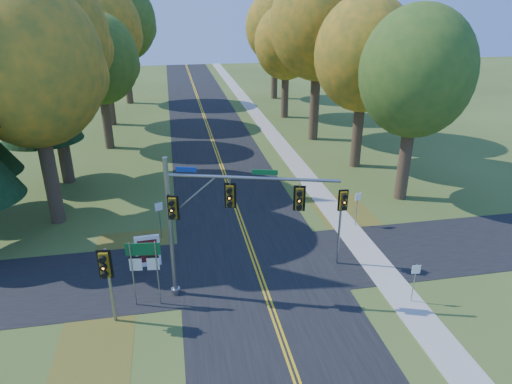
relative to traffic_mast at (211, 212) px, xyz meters
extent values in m
plane|color=#394D1B|center=(2.44, 0.29, -4.38)|extent=(160.00, 160.00, 0.00)
cube|color=black|center=(2.44, 0.29, -4.37)|extent=(8.00, 160.00, 0.02)
cube|color=black|center=(2.44, 2.29, -4.37)|extent=(60.00, 6.00, 0.02)
cube|color=gold|center=(2.34, 0.29, -4.35)|extent=(0.10, 160.00, 0.01)
cube|color=gold|center=(2.54, 0.29, -4.35)|extent=(0.10, 160.00, 0.01)
cube|color=#9E998E|center=(8.64, 0.29, -4.35)|extent=(1.60, 160.00, 0.06)
cube|color=brown|center=(-4.06, 4.29, -4.37)|extent=(4.00, 6.00, 0.00)
cube|color=brown|center=(9.24, 6.29, -4.37)|extent=(3.50, 8.00, 0.00)
cube|color=brown|center=(-5.06, -2.71, -4.37)|extent=(3.00, 5.00, 0.00)
cylinder|color=#38281C|center=(-8.76, 9.59, -1.00)|extent=(0.86, 0.86, 6.75)
ellipsoid|color=orange|center=(-8.76, 9.59, 5.17)|extent=(8.00, 8.00, 9.20)
sphere|color=orange|center=(-7.16, 10.79, 4.37)|extent=(4.80, 4.80, 4.80)
cylinder|color=#38281C|center=(13.94, 8.99, -1.34)|extent=(0.83, 0.83, 6.08)
ellipsoid|color=#49651F|center=(13.94, 8.99, 4.22)|extent=(7.20, 7.20, 8.28)
sphere|color=#49651F|center=(15.38, 10.07, 3.50)|extent=(4.32, 4.32, 4.32)
sphere|color=#49651F|center=(12.68, 8.27, 4.94)|extent=(3.96, 3.96, 3.96)
cylinder|color=#38281C|center=(-9.36, 16.49, -0.66)|extent=(0.89, 0.89, 7.42)
ellipsoid|color=orange|center=(-9.36, 16.49, 6.06)|extent=(8.60, 8.60, 9.89)
sphere|color=orange|center=(-7.64, 17.78, 5.20)|extent=(5.16, 5.16, 5.16)
sphere|color=orange|center=(-10.87, 15.63, 6.92)|extent=(4.73, 4.73, 4.73)
cylinder|color=#38281C|center=(13.34, 15.79, -1.23)|extent=(0.84, 0.84, 6.30)
ellipsoid|color=orange|center=(13.34, 15.79, 4.58)|extent=(7.60, 7.60, 8.74)
sphere|color=orange|center=(14.86, 16.93, 3.82)|extent=(4.56, 4.56, 4.56)
sphere|color=orange|center=(12.01, 15.03, 5.34)|extent=(4.18, 4.18, 4.18)
cylinder|color=#38281C|center=(-7.16, 24.69, -1.56)|extent=(0.81, 0.81, 5.62)
ellipsoid|color=#49651F|center=(-7.16, 24.69, 3.63)|extent=(6.80, 6.80, 7.82)
sphere|color=#49651F|center=(-5.80, 25.71, 2.95)|extent=(4.08, 4.08, 4.08)
sphere|color=#49651F|center=(-8.35, 24.01, 4.31)|extent=(3.74, 3.74, 3.74)
cylinder|color=#38281C|center=(12.24, 23.89, -0.55)|extent=(0.90, 0.90, 7.65)
ellipsoid|color=orange|center=(12.24, 23.89, 6.35)|extent=(8.80, 8.80, 10.12)
sphere|color=orange|center=(14.00, 25.21, 5.47)|extent=(5.28, 5.28, 5.28)
sphere|color=orange|center=(10.70, 23.01, 7.23)|extent=(4.84, 4.84, 4.84)
cylinder|color=#38281C|center=(-7.76, 33.39, -0.89)|extent=(0.87, 0.87, 6.98)
ellipsoid|color=orange|center=(-7.76, 33.39, 5.47)|extent=(8.20, 8.20, 9.43)
sphere|color=orange|center=(-6.12, 34.62, 4.65)|extent=(4.92, 4.92, 4.92)
sphere|color=orange|center=(-9.20, 32.57, 6.29)|extent=(4.51, 4.51, 4.51)
cylinder|color=#38281C|center=(11.64, 33.09, -1.45)|extent=(0.82, 0.82, 5.85)
ellipsoid|color=orange|center=(11.64, 33.09, 3.92)|extent=(7.00, 7.00, 8.05)
sphere|color=orange|center=(13.04, 34.14, 3.22)|extent=(4.20, 4.20, 4.20)
sphere|color=orange|center=(10.41, 32.39, 4.62)|extent=(3.85, 3.85, 3.85)
cylinder|color=#38281C|center=(-6.56, 44.29, -0.78)|extent=(0.88, 0.88, 7.20)
ellipsoid|color=#49651F|center=(-6.56, 44.29, 5.76)|extent=(8.40, 8.40, 9.66)
sphere|color=#49651F|center=(-4.88, 45.55, 4.92)|extent=(5.04, 5.04, 5.04)
sphere|color=#49651F|center=(-8.03, 43.45, 6.60)|extent=(4.62, 4.62, 4.62)
cylinder|color=#38281C|center=(12.84, 43.79, -1.11)|extent=(0.85, 0.85, 6.53)
ellipsoid|color=orange|center=(12.84, 43.79, 4.88)|extent=(7.80, 7.80, 8.97)
sphere|color=orange|center=(14.40, 44.96, 4.10)|extent=(4.68, 4.68, 4.68)
sphere|color=orange|center=(11.47, 43.01, 5.66)|extent=(4.29, 4.29, 4.29)
cylinder|color=#38281C|center=(-10.56, 16.29, -2.67)|extent=(0.50, 0.50, 3.42)
cone|color=black|center=(-10.56, 16.29, 1.77)|extent=(5.60, 5.60, 5.45)
cone|color=black|center=(-10.56, 16.29, 5.66)|extent=(4.57, 4.57, 5.45)
cylinder|color=gray|center=(-1.76, 0.56, -0.97)|extent=(0.21, 0.21, 6.81)
cylinder|color=gray|center=(-1.76, 0.56, -4.23)|extent=(0.43, 0.43, 0.29)
cylinder|color=gray|center=(1.74, -0.47, 1.65)|extent=(7.03, 2.19, 0.14)
cylinder|color=gray|center=(-0.74, 0.26, 0.68)|extent=(2.13, 0.71, 2.01)
cylinder|color=gray|center=(0.85, -0.21, 1.48)|extent=(0.04, 0.04, 0.35)
cube|color=#72590C|center=(0.85, -0.21, 0.82)|extent=(0.40, 0.37, 0.97)
cube|color=black|center=(0.85, -0.21, 0.82)|extent=(0.49, 0.17, 1.15)
sphere|color=orange|center=(0.79, -0.42, 0.82)|extent=(0.18, 0.18, 0.18)
cylinder|color=black|center=(0.79, -0.42, 1.13)|extent=(0.27, 0.22, 0.23)
cylinder|color=black|center=(0.79, -0.42, 0.82)|extent=(0.27, 0.22, 0.23)
cylinder|color=black|center=(0.79, -0.42, 0.50)|extent=(0.27, 0.22, 0.23)
cylinder|color=gray|center=(3.65, -1.03, 1.48)|extent=(0.04, 0.04, 0.35)
cube|color=#72590C|center=(3.65, -1.03, 0.82)|extent=(0.40, 0.37, 0.97)
cube|color=black|center=(3.65, -1.03, 0.82)|extent=(0.49, 0.17, 1.15)
sphere|color=orange|center=(3.59, -1.25, 0.82)|extent=(0.18, 0.18, 0.18)
cylinder|color=black|center=(3.59, -1.25, 1.13)|extent=(0.27, 0.22, 0.23)
cylinder|color=black|center=(3.59, -1.25, 0.82)|extent=(0.27, 0.22, 0.23)
cylinder|color=black|center=(3.59, -1.25, 0.50)|extent=(0.27, 0.22, 0.23)
cube|color=#72590C|center=(-1.57, 0.36, 0.19)|extent=(0.40, 0.37, 0.97)
cube|color=black|center=(-1.57, 0.36, 0.19)|extent=(0.49, 0.17, 1.15)
sphere|color=orange|center=(-1.63, 0.14, 0.19)|extent=(0.18, 0.18, 0.18)
cylinder|color=black|center=(-1.63, 0.14, 0.50)|extent=(0.27, 0.22, 0.23)
cylinder|color=black|center=(-1.63, 0.14, 0.19)|extent=(0.27, 0.22, 0.23)
cylinder|color=black|center=(-1.63, 0.14, -0.12)|extent=(0.27, 0.22, 0.23)
cube|color=navy|center=(-0.92, 0.32, 1.92)|extent=(0.85, 0.28, 0.21)
cube|color=#0C5926|center=(2.25, -0.62, 1.92)|extent=(1.04, 0.34, 0.21)
cylinder|color=gray|center=(6.64, 1.66, -2.26)|extent=(0.12, 0.12, 4.23)
cube|color=#72590C|center=(6.62, 1.45, -0.63)|extent=(0.35, 0.32, 0.96)
cube|color=black|center=(6.62, 1.45, -0.63)|extent=(0.50, 0.07, 1.13)
sphere|color=orange|center=(6.60, 1.23, -0.63)|extent=(0.17, 0.17, 0.17)
cylinder|color=black|center=(6.60, 1.23, -0.32)|extent=(0.24, 0.17, 0.23)
cylinder|color=black|center=(6.60, 1.23, -0.63)|extent=(0.24, 0.17, 0.23)
cylinder|color=black|center=(6.60, 1.23, -0.93)|extent=(0.24, 0.17, 0.23)
cylinder|color=gray|center=(-4.40, -0.93, -2.59)|extent=(0.13, 0.13, 3.57)
cube|color=#72590C|center=(-4.43, -1.17, -1.36)|extent=(0.42, 0.38, 1.12)
cube|color=black|center=(-4.43, -1.17, -1.36)|extent=(0.58, 0.11, 1.32)
sphere|color=orange|center=(-4.47, -1.43, -1.36)|extent=(0.20, 0.20, 0.20)
cylinder|color=black|center=(-4.47, -1.43, -1.01)|extent=(0.29, 0.21, 0.27)
cylinder|color=black|center=(-4.47, -1.43, -1.36)|extent=(0.29, 0.21, 0.27)
cylinder|color=black|center=(-4.47, -1.43, -1.72)|extent=(0.29, 0.21, 0.27)
cylinder|color=gray|center=(-3.55, 0.02, -2.75)|extent=(0.07, 0.07, 3.26)
cylinder|color=gray|center=(-2.47, -0.11, -2.75)|extent=(0.07, 0.07, 3.26)
cube|color=#0B5125|center=(-3.01, -0.02, -1.50)|extent=(1.51, 0.22, 0.60)
cube|color=silver|center=(-3.01, -0.02, -1.50)|extent=(1.29, 0.16, 0.09)
cube|color=silver|center=(-3.38, 0.03, -2.26)|extent=(0.54, 0.11, 0.60)
cube|color=black|center=(-3.38, 0.03, -1.90)|extent=(0.54, 0.07, 0.11)
cube|color=silver|center=(-2.63, -0.06, -2.26)|extent=(0.54, 0.11, 0.60)
cube|color=black|center=(-2.63, -0.06, -1.90)|extent=(0.54, 0.07, 0.11)
cube|color=white|center=(-3.06, 3.29, -3.50)|extent=(1.27, 0.25, 1.75)
cube|color=maroon|center=(-3.06, 3.19, -3.45)|extent=(0.97, 0.08, 1.27)
cube|color=white|center=(-3.55, 3.26, -4.23)|extent=(0.08, 0.08, 0.29)
cube|color=white|center=(-2.58, 3.32, -4.23)|extent=(0.08, 0.08, 0.29)
cylinder|color=gray|center=(9.24, 5.54, -3.24)|extent=(0.05, 0.05, 2.28)
cube|color=white|center=(9.24, 5.52, -2.41)|extent=(0.42, 0.18, 0.47)
cylinder|color=gray|center=(8.86, -2.12, -3.35)|extent=(0.05, 0.05, 2.05)
cube|color=white|center=(8.86, -2.14, -2.61)|extent=(0.39, 0.06, 0.42)
cylinder|color=gray|center=(-2.44, 6.23, -3.22)|extent=(0.05, 0.05, 2.32)
cube|color=silver|center=(-2.44, 6.21, -2.38)|extent=(0.43, 0.18, 0.47)
camera|label=1|loc=(-1.37, -17.79, 8.57)|focal=32.00mm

